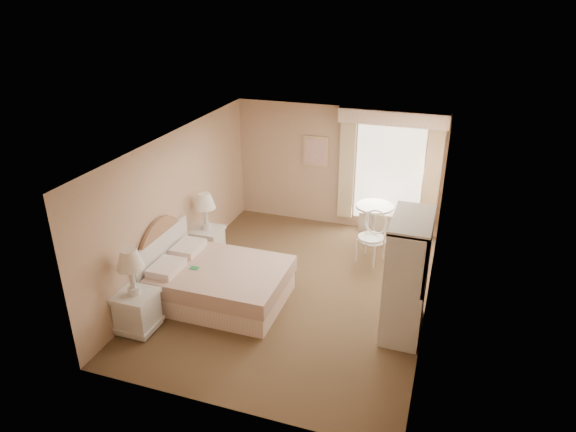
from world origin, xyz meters
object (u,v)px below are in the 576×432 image
(nightstand_near, at_px, (136,301))
(cafe_chair, at_px, (373,233))
(bed, at_px, (215,281))
(nightstand_far, at_px, (207,235))
(round_table, at_px, (374,217))
(armoire, at_px, (406,285))

(nightstand_near, relative_size, cafe_chair, 1.36)
(bed, relative_size, nightstand_far, 1.62)
(nightstand_near, distance_m, round_table, 4.80)
(nightstand_far, relative_size, cafe_chair, 1.32)
(nightstand_far, bearing_deg, cafe_chair, 17.69)
(bed, bearing_deg, nightstand_near, -122.92)
(bed, height_order, round_table, bed)
(nightstand_far, distance_m, cafe_chair, 3.00)
(round_table, relative_size, cafe_chair, 0.79)
(nightstand_near, bearing_deg, cafe_chair, 47.97)
(nightstand_near, bearing_deg, nightstand_far, 90.00)
(nightstand_far, xyz_separation_m, armoire, (3.65, -0.99, 0.26))
(bed, distance_m, armoire, 2.97)
(bed, bearing_deg, armoire, 3.17)
(nightstand_near, xyz_separation_m, nightstand_far, (0.00, 2.26, -0.01))
(round_table, distance_m, cafe_chair, 0.77)
(armoire, bearing_deg, nightstand_far, 164.83)
(nightstand_far, height_order, armoire, armoire)
(bed, height_order, cafe_chair, bed)
(bed, height_order, armoire, armoire)
(round_table, bearing_deg, cafe_chair, -81.95)
(round_table, distance_m, armoire, 2.83)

